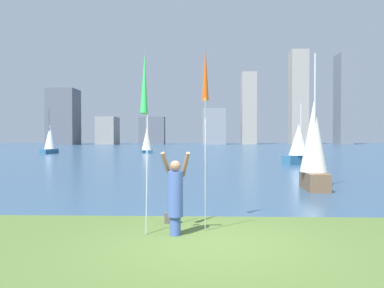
% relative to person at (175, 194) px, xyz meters
% --- Properties ---
extents(ground, '(120.00, 138.00, 0.12)m').
position_rel_person_xyz_m(ground, '(0.75, 50.35, -0.94)').
color(ground, '#4C662D').
extents(person, '(0.65, 0.48, 1.78)m').
position_rel_person_xyz_m(person, '(0.00, 0.00, 0.00)').
color(person, '#3F59A5').
rests_on(person, ground).
extents(kite_flag_left, '(0.16, 0.62, 3.86)m').
position_rel_person_xyz_m(kite_flag_left, '(-0.64, -0.13, 2.26)').
color(kite_flag_left, '#B2B2B7').
rests_on(kite_flag_left, ground).
extents(kite_flag_right, '(0.16, 1.08, 4.17)m').
position_rel_person_xyz_m(kite_flag_right, '(0.64, 0.78, 2.58)').
color(kite_flag_right, '#B2B2B7').
rests_on(kite_flag_right, ground).
extents(bag, '(0.31, 0.16, 0.26)m').
position_rel_person_xyz_m(bag, '(-0.19, 1.16, -0.75)').
color(bag, '#4C4742').
rests_on(bag, ground).
extents(sailboat_4, '(3.00, 2.28, 4.57)m').
position_rel_person_xyz_m(sailboat_4, '(7.72, 21.68, 0.58)').
color(sailboat_4, '#2D6084').
rests_on(sailboat_4, ground).
extents(sailboat_6, '(1.12, 2.18, 5.38)m').
position_rel_person_xyz_m(sailboat_6, '(4.97, 7.53, 0.78)').
color(sailboat_6, brown).
rests_on(sailboat_6, ground).
extents(sailboat_7, '(1.59, 2.79, 5.41)m').
position_rel_person_xyz_m(sailboat_7, '(-18.22, 39.02, 0.84)').
color(sailboat_7, '#2D6084').
rests_on(sailboat_7, ground).
extents(sailboat_8, '(1.90, 2.69, 4.52)m').
position_rel_person_xyz_m(sailboat_8, '(-6.72, 41.18, 0.70)').
color(sailboat_8, '#2D6084').
rests_on(sailboat_8, ground).
extents(skyline_tower_0, '(6.90, 7.03, 14.00)m').
position_rel_person_xyz_m(skyline_tower_0, '(-35.31, 90.80, 6.13)').
color(skyline_tower_0, '#565B66').
rests_on(skyline_tower_0, ground).
extents(skyline_tower_1, '(4.78, 7.26, 7.12)m').
position_rel_person_xyz_m(skyline_tower_1, '(-24.85, 94.17, 2.68)').
color(skyline_tower_1, gray).
rests_on(skyline_tower_1, ground).
extents(skyline_tower_2, '(6.51, 3.39, 7.06)m').
position_rel_person_xyz_m(skyline_tower_2, '(-13.11, 93.44, 2.65)').
color(skyline_tower_2, '#565B66').
rests_on(skyline_tower_2, ground).
extents(skyline_tower_3, '(5.83, 7.87, 9.22)m').
position_rel_person_xyz_m(skyline_tower_3, '(2.88, 95.46, 3.74)').
color(skyline_tower_3, gray).
rests_on(skyline_tower_3, ground).
extents(skyline_tower_4, '(3.70, 4.84, 18.62)m').
position_rel_person_xyz_m(skyline_tower_4, '(11.95, 95.41, 8.43)').
color(skyline_tower_4, gray).
rests_on(skyline_tower_4, ground).
extents(skyline_tower_5, '(4.28, 4.93, 24.17)m').
position_rel_person_xyz_m(skyline_tower_5, '(24.73, 95.12, 11.21)').
color(skyline_tower_5, gray).
rests_on(skyline_tower_5, ground).
extents(skyline_tower_6, '(3.23, 6.20, 23.18)m').
position_rel_person_xyz_m(skyline_tower_6, '(36.19, 95.03, 10.71)').
color(skyline_tower_6, slate).
rests_on(skyline_tower_6, ground).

